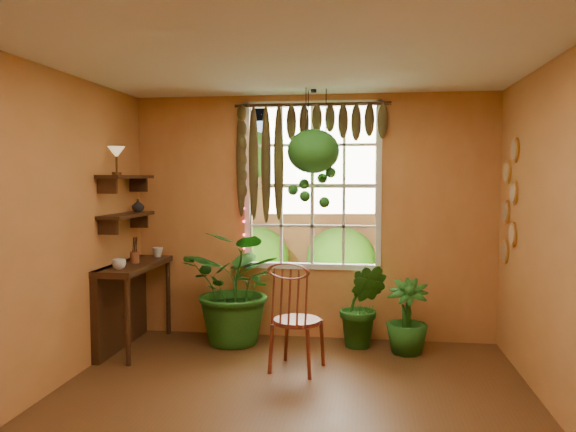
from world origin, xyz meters
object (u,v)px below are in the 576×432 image
object	(u,v)px
potted_plant_mid	(363,306)
hanging_basket	(313,158)
potted_plant_left	(238,287)
windsor_chair	(296,335)
counter_ledge	(125,296)

from	to	relation	value
potted_plant_mid	hanging_basket	bearing A→B (deg)	-172.83
potted_plant_left	hanging_basket	size ratio (longest dim) A/B	1.00
potted_plant_left	hanging_basket	distance (m)	1.59
windsor_chair	potted_plant_left	world-z (taller)	potted_plant_left
counter_ledge	windsor_chair	distance (m)	1.94
counter_ledge	potted_plant_left	size ratio (longest dim) A/B	0.97
counter_ledge	potted_plant_left	xyz separation A→B (m)	(1.15, 0.28, 0.07)
windsor_chair	potted_plant_mid	world-z (taller)	windsor_chair
windsor_chair	potted_plant_mid	size ratio (longest dim) A/B	1.33
counter_ledge	windsor_chair	world-z (taller)	windsor_chair
counter_ledge	potted_plant_left	world-z (taller)	potted_plant_left
potted_plant_mid	hanging_basket	world-z (taller)	hanging_basket
counter_ledge	hanging_basket	size ratio (longest dim) A/B	0.97
counter_ledge	potted_plant_left	bearing A→B (deg)	13.64
windsor_chair	potted_plant_mid	xyz separation A→B (m)	(0.61, 0.82, 0.10)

